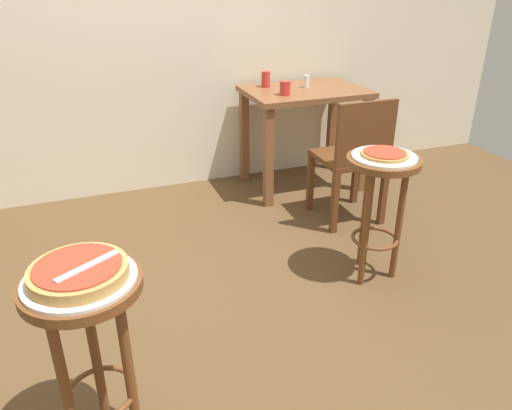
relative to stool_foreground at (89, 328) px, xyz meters
name	(u,v)px	position (x,y,z in m)	size (l,w,h in m)	color
ground_plane	(226,300)	(0.66, 0.65, -0.52)	(6.00, 6.00, 0.00)	brown
stool_foreground	(89,328)	(0.00, 0.00, 0.00)	(0.38, 0.38, 0.70)	brown
serving_plate_foreground	(80,279)	(0.00, 0.00, 0.19)	(0.35, 0.35, 0.01)	silver
pizza_foreground	(79,272)	(0.00, 0.00, 0.22)	(0.30, 0.30, 0.05)	tan
stool_middle	(380,191)	(1.50, 0.60, 0.00)	(0.38, 0.38, 0.70)	brown
serving_plate_middle	(384,157)	(1.50, 0.60, 0.19)	(0.33, 0.33, 0.01)	white
pizza_middle	(385,154)	(1.50, 0.60, 0.21)	(0.24, 0.24, 0.02)	#B78442
dining_table	(304,108)	(1.68, 1.90, 0.10)	(0.87, 0.61, 0.76)	brown
cup_near_edge	(285,88)	(1.46, 1.78, 0.29)	(0.08, 0.08, 0.10)	red
cup_far_edge	(266,79)	(1.43, 2.06, 0.30)	(0.06, 0.06, 0.11)	red
condiment_shaker	(306,81)	(1.70, 1.94, 0.29)	(0.04, 0.04, 0.09)	white
wooden_chair	(354,156)	(1.72, 1.23, -0.05)	(0.40, 0.40, 0.85)	#5B3319
pizza_server_knife	(88,266)	(0.03, -0.02, 0.25)	(0.22, 0.02, 0.01)	silver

